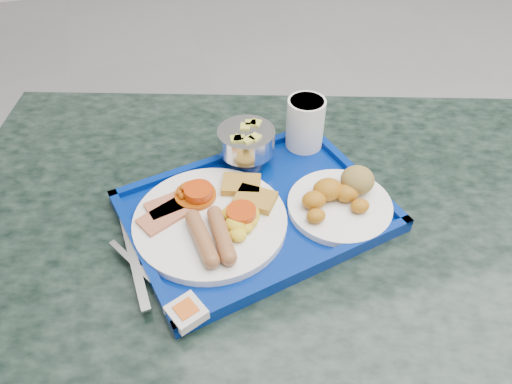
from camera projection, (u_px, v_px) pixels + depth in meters
table at (273, 283)px, 0.93m from camera, size 1.27×1.04×0.68m
tray at (256, 212)px, 0.81m from camera, size 0.45×0.37×0.02m
main_plate at (214, 218)px, 0.77m from camera, size 0.24×0.24×0.04m
bread_plate at (341, 198)px, 0.80m from camera, size 0.17×0.17×0.06m
fruit_bowl at (246, 141)px, 0.86m from camera, size 0.10×0.10×0.07m
juice_cup at (305, 122)px, 0.89m from camera, size 0.07×0.07×0.09m
spoon at (148, 235)px, 0.76m from camera, size 0.09×0.14×0.01m
knife at (133, 258)px, 0.73m from camera, size 0.02×0.19×0.00m
jam_packet at (186, 312)px, 0.65m from camera, size 0.06×0.06×0.02m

